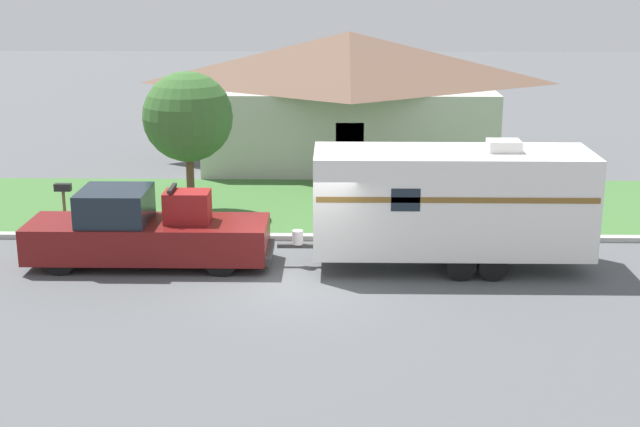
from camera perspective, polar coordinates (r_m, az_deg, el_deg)
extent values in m
plane|color=#515456|center=(21.64, -1.01, -4.63)|extent=(120.00, 120.00, 0.00)
cube|color=#ADADA8|center=(25.17, -0.71, -1.52)|extent=(80.00, 0.30, 0.14)
cube|color=#3D6B33|center=(28.69, -0.48, 0.53)|extent=(80.00, 7.00, 0.03)
cube|color=#B2B2A8|center=(35.17, 1.84, 5.86)|extent=(10.73, 6.99, 3.04)
pyramid|color=brown|center=(34.83, 1.88, 9.94)|extent=(11.59, 7.54, 1.99)
cube|color=#4C3828|center=(31.86, 1.91, 3.97)|extent=(1.00, 0.06, 2.10)
cylinder|color=black|center=(23.21, -16.33, -2.75)|extent=(0.85, 0.28, 0.85)
cylinder|color=black|center=(24.61, -15.29, -1.62)|extent=(0.85, 0.28, 0.85)
cylinder|color=black|center=(22.34, -6.35, -2.91)|extent=(0.85, 0.28, 0.85)
cylinder|color=black|center=(23.80, -5.89, -1.72)|extent=(0.85, 0.28, 0.85)
cube|color=maroon|center=(23.64, -14.27, -1.56)|extent=(3.32, 1.90, 0.93)
cube|color=#19232D|center=(23.25, -13.00, 0.50)|extent=(1.73, 1.75, 0.84)
cube|color=maroon|center=(23.02, -6.88, -1.64)|extent=(2.82, 1.90, 0.93)
cube|color=#333333|center=(22.97, -3.22, -2.49)|extent=(0.12, 1.71, 0.20)
cube|color=maroon|center=(22.88, -8.49, 0.44)|extent=(1.15, 0.80, 0.80)
cube|color=black|center=(22.82, -9.45, 1.60)|extent=(0.10, 0.88, 0.08)
cylinder|color=black|center=(22.15, 8.99, -3.35)|extent=(0.72, 0.22, 0.72)
cylinder|color=black|center=(24.08, 8.35, -1.77)|extent=(0.72, 0.22, 0.72)
cylinder|color=black|center=(22.28, 11.02, -3.34)|extent=(0.72, 0.22, 0.72)
cylinder|color=black|center=(24.20, 10.21, -1.77)|extent=(0.72, 0.22, 0.72)
cube|color=silver|center=(22.70, 8.41, 0.82)|extent=(6.93, 2.33, 2.55)
cube|color=brown|center=(21.50, 8.82, 0.84)|extent=(6.79, 0.01, 0.14)
cube|color=#383838|center=(22.88, -1.56, -2.08)|extent=(0.95, 0.12, 0.10)
cylinder|color=silver|center=(22.81, -1.44, -1.53)|extent=(0.28, 0.28, 0.36)
cube|color=silver|center=(22.58, 11.70, 4.27)|extent=(0.80, 0.68, 0.28)
cube|color=#19232D|center=(21.36, 5.51, 0.86)|extent=(0.70, 0.01, 0.56)
cylinder|color=brown|center=(27.19, -16.03, 0.25)|extent=(0.09, 0.09, 1.12)
cube|color=black|center=(27.03, -16.14, 1.62)|extent=(0.48, 0.20, 0.22)
cylinder|color=brown|center=(27.79, -8.29, 2.00)|extent=(0.24, 0.24, 2.03)
sphere|color=#38662D|center=(27.39, -8.46, 6.15)|extent=(2.74, 2.74, 2.74)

